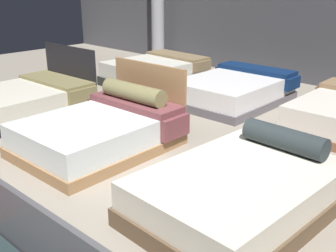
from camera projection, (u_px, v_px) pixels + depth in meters
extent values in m
cube|color=gray|center=(141.00, 185.00, 4.60)|extent=(18.00, 18.00, 0.02)
cube|color=black|center=(21.00, 111.00, 6.90)|extent=(1.61, 2.15, 0.14)
cube|color=silver|center=(20.00, 98.00, 6.83)|extent=(1.55, 2.09, 0.30)
cube|color=black|center=(71.00, 74.00, 7.48)|extent=(1.44, 0.10, 1.03)
cube|color=olive|center=(56.00, 80.00, 7.28)|extent=(1.53, 0.64, 0.05)
cube|color=olive|center=(34.00, 82.00, 7.80)|extent=(0.08, 0.58, 0.26)
cube|color=olive|center=(83.00, 96.00, 6.86)|extent=(0.08, 0.58, 0.26)
cube|color=#986F48|center=(98.00, 145.00, 5.48)|extent=(1.54, 2.03, 0.14)
cube|color=silver|center=(97.00, 129.00, 5.40)|extent=(1.48, 1.97, 0.31)
cube|color=#986F48|center=(149.00, 98.00, 6.02)|extent=(1.39, 0.09, 1.03)
cube|color=brown|center=(136.00, 103.00, 5.83)|extent=(1.47, 0.54, 0.09)
cube|color=brown|center=(102.00, 105.00, 6.37)|extent=(0.10, 0.50, 0.28)
cube|color=brown|center=(175.00, 127.00, 5.43)|extent=(0.10, 0.50, 0.28)
cylinder|color=olive|center=(134.00, 92.00, 5.75)|extent=(1.07, 0.29, 0.25)
cube|color=brown|center=(238.00, 205.00, 4.01)|extent=(1.50, 2.12, 0.18)
cube|color=silver|center=(240.00, 184.00, 3.93)|extent=(1.44, 2.05, 0.27)
cylinder|color=#2A3335|center=(284.00, 139.00, 4.35)|extent=(0.92, 0.27, 0.24)
cube|color=black|center=(155.00, 79.00, 8.90)|extent=(1.60, 2.03, 0.19)
cube|color=silver|center=(155.00, 68.00, 8.81)|extent=(1.54, 1.97, 0.31)
cube|color=olive|center=(177.00, 55.00, 9.19)|extent=(1.52, 0.61, 0.05)
cube|color=olive|center=(155.00, 57.00, 9.75)|extent=(0.08, 0.55, 0.20)
cube|color=olive|center=(202.00, 66.00, 8.72)|extent=(0.08, 0.55, 0.20)
cube|color=#57525A|center=(232.00, 99.00, 7.55)|extent=(1.57, 2.13, 0.14)
cube|color=white|center=(233.00, 87.00, 7.47)|extent=(1.51, 2.07, 0.32)
cube|color=#0C234B|center=(256.00, 69.00, 7.94)|extent=(1.51, 0.51, 0.08)
cube|color=#0C234B|center=(223.00, 71.00, 8.48)|extent=(0.09, 0.48, 0.22)
cube|color=#0C234B|center=(293.00, 83.00, 7.50)|extent=(0.09, 0.48, 0.22)
cube|color=#896B4A|center=(324.00, 90.00, 7.08)|extent=(0.09, 0.60, 0.20)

